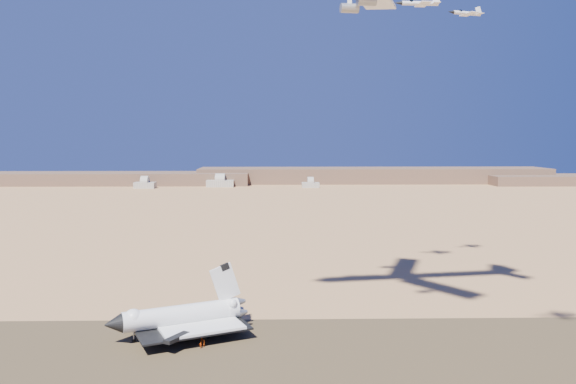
{
  "coord_description": "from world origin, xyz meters",
  "views": [
    {
      "loc": [
        2.32,
        -138.6,
        54.22
      ],
      "look_at": [
        5.41,
        8.0,
        40.08
      ],
      "focal_mm": 35.0,
      "sensor_mm": 36.0,
      "label": 1
    }
  ],
  "objects_px": {
    "shuttle": "(181,318)",
    "crew_b": "(202,340)",
    "crew_c": "(201,345)",
    "chase_jet_e": "(419,3)",
    "chase_jet_f": "(466,13)",
    "crew_a": "(204,343)"
  },
  "relations": [
    {
      "from": "shuttle",
      "to": "crew_b",
      "type": "bearing_deg",
      "value": -66.98
    },
    {
      "from": "shuttle",
      "to": "crew_c",
      "type": "xyz_separation_m",
      "value": [
        6.67,
        -9.51,
        -4.26
      ]
    },
    {
      "from": "chase_jet_e",
      "to": "chase_jet_f",
      "type": "height_order",
      "value": "chase_jet_e"
    },
    {
      "from": "crew_a",
      "to": "crew_c",
      "type": "bearing_deg",
      "value": 161.75
    },
    {
      "from": "crew_a",
      "to": "chase_jet_f",
      "type": "xyz_separation_m",
      "value": [
        88.66,
        67.51,
        98.83
      ]
    },
    {
      "from": "crew_b",
      "to": "crew_a",
      "type": "bearing_deg",
      "value": 159.45
    },
    {
      "from": "shuttle",
      "to": "chase_jet_e",
      "type": "xyz_separation_m",
      "value": [
        74.98,
        44.46,
        94.69
      ]
    },
    {
      "from": "crew_b",
      "to": "chase_jet_e",
      "type": "height_order",
      "value": "chase_jet_e"
    },
    {
      "from": "crew_b",
      "to": "crew_c",
      "type": "distance_m",
      "value": 3.46
    },
    {
      "from": "shuttle",
      "to": "chase_jet_f",
      "type": "distance_m",
      "value": 147.26
    },
    {
      "from": "shuttle",
      "to": "chase_jet_f",
      "type": "relative_size",
      "value": 2.8
    },
    {
      "from": "chase_jet_f",
      "to": "shuttle",
      "type": "bearing_deg",
      "value": -165.63
    },
    {
      "from": "shuttle",
      "to": "crew_c",
      "type": "relative_size",
      "value": 23.16
    },
    {
      "from": "crew_c",
      "to": "chase_jet_f",
      "type": "distance_m",
      "value": 149.95
    },
    {
      "from": "crew_c",
      "to": "chase_jet_e",
      "type": "relative_size",
      "value": 0.11
    },
    {
      "from": "crew_b",
      "to": "shuttle",
      "type": "bearing_deg",
      "value": 5.71
    },
    {
      "from": "shuttle",
      "to": "chase_jet_e",
      "type": "height_order",
      "value": "chase_jet_e"
    },
    {
      "from": "shuttle",
      "to": "crew_b",
      "type": "distance_m",
      "value": 9.87
    },
    {
      "from": "chase_jet_f",
      "to": "crew_a",
      "type": "bearing_deg",
      "value": -159.93
    },
    {
      "from": "crew_a",
      "to": "chase_jet_f",
      "type": "height_order",
      "value": "chase_jet_f"
    },
    {
      "from": "chase_jet_e",
      "to": "chase_jet_f",
      "type": "relative_size",
      "value": 1.13
    },
    {
      "from": "shuttle",
      "to": "chase_jet_e",
      "type": "relative_size",
      "value": 2.49
    }
  ]
}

